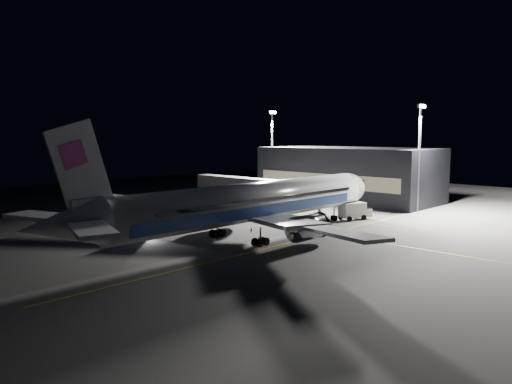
{
  "coord_description": "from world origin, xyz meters",
  "views": [
    {
      "loc": [
        -51.36,
        -49.42,
        14.95
      ],
      "look_at": [
        4.86,
        4.0,
        6.0
      ],
      "focal_mm": 35.0,
      "sensor_mm": 36.0,
      "label": 1
    }
  ],
  "objects": [
    {
      "name": "ground",
      "position": [
        0.0,
        0.0,
        0.0
      ],
      "size": [
        200.0,
        200.0,
        0.0
      ],
      "primitive_type": "plane",
      "color": "#4C4C4F",
      "rests_on": "ground"
    },
    {
      "name": "guide_line_main",
      "position": [
        10.0,
        0.0,
        0.01
      ],
      "size": [
        0.25,
        80.0,
        0.01
      ],
      "primitive_type": "cube",
      "color": "gold",
      "rests_on": "ground"
    },
    {
      "name": "guide_line_cross",
      "position": [
        0.0,
        -6.0,
        0.01
      ],
      "size": [
        70.0,
        0.25,
        0.01
      ],
      "primitive_type": "cube",
      "color": "gold",
      "rests_on": "ground"
    },
    {
      "name": "guide_line_side",
      "position": [
        22.0,
        10.0,
        0.01
      ],
      "size": [
        0.25,
        40.0,
        0.01
      ],
      "primitive_type": "cube",
      "color": "gold",
      "rests_on": "ground"
    },
    {
      "name": "airliner",
      "position": [
        -1.08,
        0.0,
        5.16
      ],
      "size": [
        61.48,
        54.22,
        16.64
      ],
      "color": "silver",
      "rests_on": "ground"
    },
    {
      "name": "terminal",
      "position": [
        45.98,
        14.0,
        6.0
      ],
      "size": [
        18.12,
        40.0,
        12.0
      ],
      "color": "black",
      "rests_on": "ground"
    },
    {
      "name": "jet_bridge",
      "position": [
        22.0,
        18.06,
        4.58
      ],
      "size": [
        3.6,
        34.4,
        6.3
      ],
      "color": "#B2B2B7",
      "rests_on": "ground"
    },
    {
      "name": "floodlight_mast_north",
      "position": [
        40.0,
        31.99,
        12.37
      ],
      "size": [
        2.4,
        0.68,
        20.7
      ],
      "color": "#59595E",
      "rests_on": "ground"
    },
    {
      "name": "floodlight_mast_south",
      "position": [
        40.0,
        -6.01,
        12.37
      ],
      "size": [
        2.4,
        0.67,
        20.7
      ],
      "color": "#59595E",
      "rests_on": "ground"
    },
    {
      "name": "service_truck",
      "position": [
        23.71,
        -2.17,
        1.63
      ],
      "size": [
        6.37,
        4.04,
        3.05
      ],
      "rotation": [
        0.0,
        0.0,
        -0.3
      ],
      "color": "silver",
      "rests_on": "ground"
    },
    {
      "name": "baggage_tug",
      "position": [
        -10.24,
        11.81,
        0.92
      ],
      "size": [
        3.29,
        2.95,
        1.99
      ],
      "rotation": [
        0.0,
        0.0,
        -0.33
      ],
      "color": "black",
      "rests_on": "ground"
    },
    {
      "name": "safety_cone_a",
      "position": [
        3.83,
        4.0,
        0.28
      ],
      "size": [
        0.38,
        0.38,
        0.57
      ],
      "primitive_type": "cone",
      "color": "orange",
      "rests_on": "ground"
    },
    {
      "name": "safety_cone_b",
      "position": [
        1.8,
        10.23,
        0.31
      ],
      "size": [
        0.41,
        0.41,
        0.62
      ],
      "primitive_type": "cone",
      "color": "orange",
      "rests_on": "ground"
    },
    {
      "name": "safety_cone_c",
      "position": [
        -8.0,
        4.0,
        0.32
      ],
      "size": [
        0.43,
        0.43,
        0.64
      ],
      "primitive_type": "cone",
      "color": "orange",
      "rests_on": "ground"
    }
  ]
}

